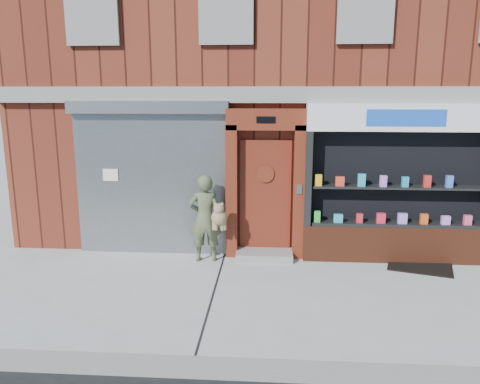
{
  "coord_description": "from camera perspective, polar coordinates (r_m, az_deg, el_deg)",
  "views": [
    {
      "loc": [
        -0.64,
        -7.0,
        3.22
      ],
      "look_at": [
        -1.18,
        1.0,
        1.48
      ],
      "focal_mm": 35.0,
      "sensor_mm": 36.0,
      "label": 1
    }
  ],
  "objects": [
    {
      "name": "doormat",
      "position": [
        9.46,
        21.06,
        -8.45
      ],
      "size": [
        1.31,
        1.08,
        0.03
      ],
      "primitive_type": "cube",
      "rotation": [
        0.0,
        0.0,
        -0.3
      ],
      "color": "black",
      "rests_on": "ground"
    },
    {
      "name": "building",
      "position": [
        13.03,
        6.93,
        15.56
      ],
      "size": [
        12.0,
        8.16,
        8.0
      ],
      "color": "#5F2115",
      "rests_on": "ground"
    },
    {
      "name": "ground",
      "position": [
        7.73,
        8.47,
        -12.54
      ],
      "size": [
        80.0,
        80.0,
        0.0
      ],
      "primitive_type": "plane",
      "color": "#9E9E99",
      "rests_on": "ground"
    },
    {
      "name": "curb",
      "position": [
        5.82,
        10.23,
        -20.86
      ],
      "size": [
        60.0,
        0.3,
        0.12
      ],
      "primitive_type": "cube",
      "color": "gray",
      "rests_on": "ground"
    },
    {
      "name": "pharmacy_bay",
      "position": [
        9.31,
        18.63,
        0.13
      ],
      "size": [
        3.5,
        0.41,
        3.0
      ],
      "color": "maroon",
      "rests_on": "ground"
    },
    {
      "name": "woman",
      "position": [
        8.94,
        -4.14,
        -3.17
      ],
      "size": [
        0.77,
        0.54,
        1.69
      ],
      "color": "#4F593A",
      "rests_on": "ground"
    },
    {
      "name": "shutter_bay",
      "position": [
        9.35,
        -10.81,
        2.77
      ],
      "size": [
        3.1,
        0.3,
        3.04
      ],
      "color": "gray",
      "rests_on": "ground"
    },
    {
      "name": "red_door_bay",
      "position": [
        9.03,
        3.1,
        0.95
      ],
      "size": [
        1.52,
        0.58,
        2.9
      ],
      "color": "#541B0E",
      "rests_on": "ground"
    }
  ]
}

